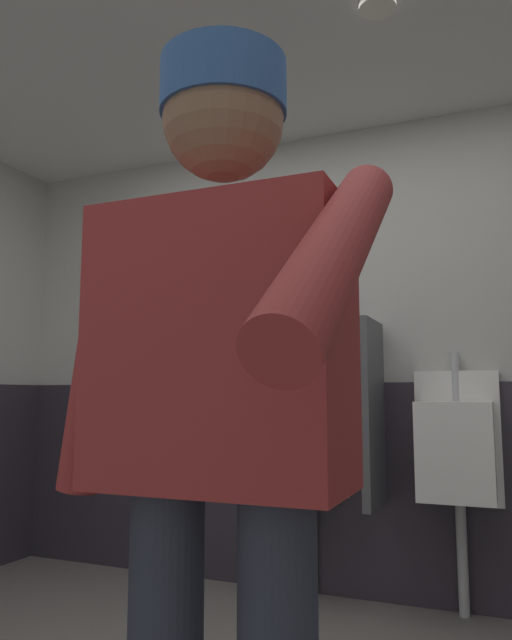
# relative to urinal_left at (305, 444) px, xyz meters

# --- Properties ---
(wall_back) EXTENTS (4.72, 0.12, 2.51)m
(wall_back) POSITION_rel_urinal_left_xyz_m (0.13, 0.22, 0.48)
(wall_back) COLOR #B2B2AD
(wall_back) RESTS_ON ground_plane
(wainscot_band_back) EXTENTS (4.12, 0.03, 1.10)m
(wainscot_band_back) POSITION_rel_urinal_left_xyz_m (0.13, 0.14, -0.23)
(wainscot_band_back) COLOR #2D2833
(wainscot_band_back) RESTS_ON ground_plane
(downlight_far) EXTENTS (0.14, 0.14, 0.03)m
(downlight_far) POSITION_rel_urinal_left_xyz_m (0.60, -0.90, 1.72)
(downlight_far) COLOR white
(urinal_left) EXTENTS (0.40, 0.34, 1.24)m
(urinal_left) POSITION_rel_urinal_left_xyz_m (0.00, 0.00, 0.00)
(urinal_left) COLOR white
(urinal_left) RESTS_ON ground_plane
(urinal_middle) EXTENTS (0.40, 0.34, 1.24)m
(urinal_middle) POSITION_rel_urinal_left_xyz_m (0.75, 0.00, 0.00)
(urinal_middle) COLOR white
(urinal_middle) RESTS_ON ground_plane
(privacy_divider_panel) EXTENTS (0.04, 0.40, 0.90)m
(privacy_divider_panel) POSITION_rel_urinal_left_xyz_m (0.38, -0.07, 0.17)
(privacy_divider_panel) COLOR #4C4C51
(person) EXTENTS (0.69, 0.60, 1.69)m
(person) POSITION_rel_urinal_left_xyz_m (0.49, -2.01, 0.24)
(person) COLOR #2D3342
(person) RESTS_ON ground_plane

